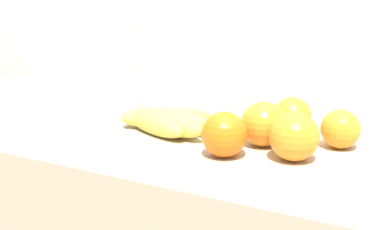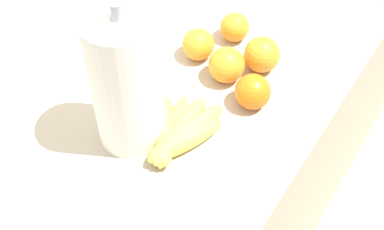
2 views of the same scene
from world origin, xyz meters
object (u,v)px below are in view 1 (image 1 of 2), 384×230
orange_right (341,129)px  orange_back_left (224,134)px  banana_bunch (163,121)px  orange_front (263,124)px  paper_towel_roll (170,48)px  orange_center (292,116)px  orange_back_right (294,136)px

orange_right → orange_back_left: orange_back_left is taller
banana_bunch → orange_right: size_ratio=3.00×
orange_front → orange_right: 0.13m
banana_bunch → orange_front: orange_front is taller
banana_bunch → paper_towel_roll: 0.15m
orange_center → paper_towel_roll: size_ratio=0.22×
orange_back_left → orange_center: orange_back_left is taller
paper_towel_roll → orange_right: bearing=-4.4°
orange_right → orange_center: orange_center is taller
orange_front → paper_towel_roll: 0.26m
orange_center → orange_right: bearing=-20.9°
orange_front → paper_towel_roll: bearing=161.6°
banana_bunch → orange_back_right: size_ratio=2.56×
orange_back_left → orange_center: bearing=70.9°
banana_bunch → paper_towel_roll: paper_towel_roll is taller
orange_front → orange_back_left: orange_front is taller
orange_back_left → paper_towel_roll: bearing=140.8°
orange_right → orange_center: bearing=159.1°
banana_bunch → orange_back_left: (0.15, -0.07, 0.02)m
orange_back_right → paper_towel_roll: bearing=157.5°
orange_front → orange_right: size_ratio=1.16×
orange_right → orange_back_right: 0.11m
orange_right → orange_back_right: bearing=-117.4°
orange_right → paper_towel_roll: (-0.34, 0.03, 0.11)m
orange_back_right → orange_back_left: (-0.10, -0.03, -0.00)m
banana_bunch → orange_front: (0.19, 0.01, 0.02)m
paper_towel_roll → orange_back_right: bearing=-22.5°
orange_front → orange_right: (0.12, 0.05, -0.01)m
orange_right → orange_back_right: size_ratio=0.85×
orange_back_right → orange_center: 0.14m
banana_bunch → orange_back_right: (0.26, -0.04, 0.02)m
orange_front → paper_towel_roll: paper_towel_roll is taller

